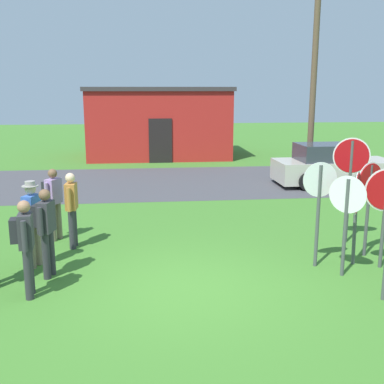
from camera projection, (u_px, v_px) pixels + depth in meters
The scene contains 15 objects.
ground_plane at pixel (182, 288), 8.35m from camera, with size 80.00×80.00×0.00m, color #3D7528.
street_asphalt at pixel (160, 182), 17.82m from camera, with size 60.00×6.40×0.01m, color #424247.
building_background at pixel (158, 122), 24.27m from camera, with size 7.22×4.74×3.55m.
utility_pole at pixel (314, 67), 18.46m from camera, with size 1.80×0.24×8.27m.
parked_car_on_street at pixel (333, 166), 17.21m from camera, with size 4.32×2.06×1.51m.
stop_sign_center_cluster at pixel (319, 197), 9.11m from camera, with size 0.68×0.07×2.11m.
stop_sign_nearest at pixel (347, 209), 8.66m from camera, with size 0.51×0.50×1.93m.
stop_sign_rear_left at pixel (350, 171), 10.50m from camera, with size 0.78×0.24×2.42m.
stop_sign_low_front at pixel (369, 193), 9.70m from camera, with size 0.71×0.36×2.02m.
stop_sign_tallest at pixel (357, 202), 9.25m from camera, with size 0.49×0.73×1.89m.
person_holding_notes at pixel (72, 206), 10.31m from camera, with size 0.24×0.57×1.69m.
person_in_teal at pixel (53, 199), 10.83m from camera, with size 0.46×0.51×1.69m.
person_in_blue at pixel (25, 242), 7.82m from camera, with size 0.38×0.57×1.69m.
person_with_sunhat at pixel (46, 227), 8.67m from camera, with size 0.41×0.56×1.69m.
person_in_dark_shirt at pixel (33, 219), 9.18m from camera, with size 0.33×0.54×1.74m.
Camera 1 is at (-0.65, -7.76, 3.48)m, focal length 43.89 mm.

